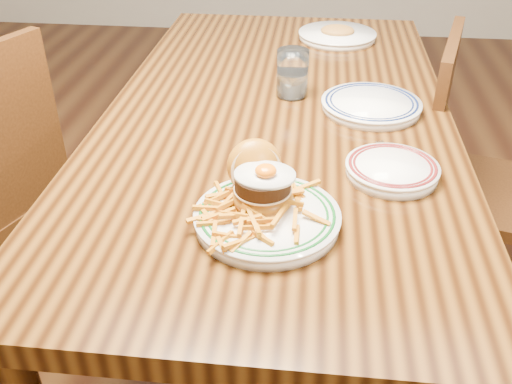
# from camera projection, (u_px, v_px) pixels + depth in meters

# --- Properties ---
(floor) EXTENTS (6.00, 6.00, 0.00)m
(floor) POSITION_uv_depth(u_px,v_px,m) (273.00, 323.00, 1.83)
(floor) COLOR black
(floor) RESTS_ON ground
(table) EXTENTS (0.85, 1.60, 0.75)m
(table) POSITION_uv_depth(u_px,v_px,m) (277.00, 141.00, 1.47)
(table) COLOR black
(table) RESTS_ON floor
(chair_right) EXTENTS (0.50, 0.50, 0.87)m
(chair_right) POSITION_uv_depth(u_px,v_px,m) (469.00, 176.00, 1.69)
(chair_right) COLOR #43240D
(chair_right) RESTS_ON floor
(main_plate) EXTENTS (0.26, 0.28, 0.13)m
(main_plate) POSITION_uv_depth(u_px,v_px,m) (265.00, 204.00, 1.01)
(main_plate) COLOR white
(main_plate) RESTS_ON table
(side_plate) EXTENTS (0.19, 0.20, 0.03)m
(side_plate) POSITION_uv_depth(u_px,v_px,m) (392.00, 169.00, 1.15)
(side_plate) COLOR white
(side_plate) RESTS_ON table
(rear_plate) EXTENTS (0.25, 0.25, 0.03)m
(rear_plate) POSITION_uv_depth(u_px,v_px,m) (371.00, 104.00, 1.41)
(rear_plate) COLOR white
(rear_plate) RESTS_ON table
(water_glass) EXTENTS (0.08, 0.08, 0.12)m
(water_glass) POSITION_uv_depth(u_px,v_px,m) (292.00, 76.00, 1.46)
(water_glass) COLOR white
(water_glass) RESTS_ON table
(far_plate) EXTENTS (0.25, 0.25, 0.05)m
(far_plate) POSITION_uv_depth(u_px,v_px,m) (337.00, 35.00, 1.86)
(far_plate) COLOR white
(far_plate) RESTS_ON table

